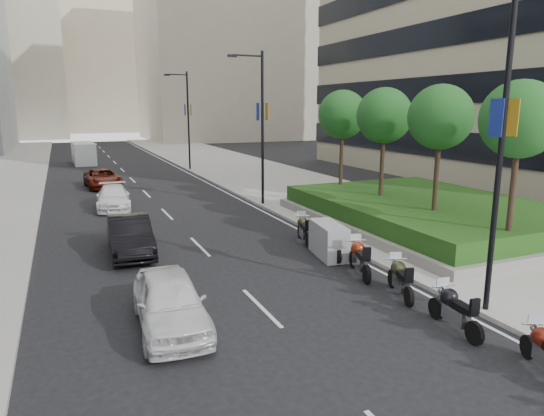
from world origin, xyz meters
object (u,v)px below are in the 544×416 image
motorcycle_3 (400,278)px  motorcycle_4 (360,258)px  lamp_post_2 (187,116)px  motorcycle_5 (328,240)px  car_d (103,178)px  lamp_post_0 (498,138)px  motorcycle_2 (454,310)px  car_b (130,236)px  lamp_post_1 (260,121)px  motorcycle_6 (304,230)px  car_c (113,197)px  car_a (170,302)px  delivery_van (84,154)px

motorcycle_3 → motorcycle_4: (-0.07, 2.18, 0.03)m
motorcycle_3 → lamp_post_2: bearing=16.8°
motorcycle_5 → car_d: size_ratio=0.48×
lamp_post_0 → motorcycle_2: 4.74m
motorcycle_5 → car_b: car_b is taller
lamp_post_1 → motorcycle_6: bearing=-98.7°
motorcycle_3 → car_c: car_c is taller
lamp_post_2 → car_c: 17.83m
motorcycle_4 → car_b: (-7.14, 5.85, 0.15)m
car_a → motorcycle_6: bearing=43.8°
motorcycle_3 → motorcycle_5: (-0.03, 4.46, 0.10)m
car_c → delivery_van: delivery_van is taller
lamp_post_0 → car_c: lamp_post_0 is taller
motorcycle_3 → car_d: 26.83m
motorcycle_5 → motorcycle_6: motorcycle_5 is taller
motorcycle_3 → delivery_van: delivery_van is taller
motorcycle_5 → car_d: 22.54m
car_a → motorcycle_2: bearing=-21.2°
motorcycle_2 → car_b: 12.67m
delivery_van → motorcycle_6: bearing=-81.0°
motorcycle_6 → car_b: size_ratio=0.47×
lamp_post_2 → delivery_van: (-8.70, 9.48, -4.03)m
lamp_post_1 → motorcycle_3: bearing=-94.9°
motorcycle_4 → delivery_van: (-7.34, 40.21, 0.41)m
motorcycle_3 → lamp_post_1: bearing=14.1°
lamp_post_0 → motorcycle_6: 9.95m
lamp_post_1 → car_d: lamp_post_1 is taller
car_c → motorcycle_2: bearing=-66.7°
car_b → delivery_van: bearing=92.7°
lamp_post_2 → motorcycle_6: size_ratio=4.11×
motorcycle_4 → car_d: car_d is taller
car_a → delivery_van: 41.76m
lamp_post_1 → car_b: lamp_post_1 is taller
lamp_post_1 → delivery_van: lamp_post_1 is taller
lamp_post_2 → car_c: lamp_post_2 is taller
lamp_post_0 → car_c: (-8.20, 19.79, -4.40)m
motorcycle_5 → car_a: size_ratio=0.54×
lamp_post_1 → motorcycle_2: size_ratio=4.08×
motorcycle_5 → car_c: (-6.88, 13.25, -0.02)m
car_c → car_d: 8.23m
motorcycle_5 → delivery_van: size_ratio=0.44×
lamp_post_0 → car_b: size_ratio=1.94×
car_a → car_c: (0.20, 17.07, -0.09)m
motorcycle_2 → lamp_post_0: bearing=-66.6°
car_c → car_d: bearing=94.6°
motorcycle_6 → motorcycle_3: bearing=-166.0°
motorcycle_2 → car_b: (-7.01, 10.56, 0.18)m
lamp_post_2 → car_b: size_ratio=1.94×
motorcycle_2 → motorcycle_4: (0.13, 4.71, 0.03)m
motorcycle_5 → car_c: 14.93m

